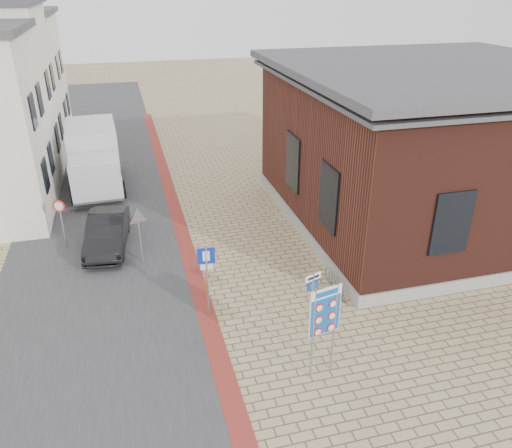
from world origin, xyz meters
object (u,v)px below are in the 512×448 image
essen_sign (312,292)px  parking_sign (207,268)px  sedan (107,232)px  box_truck (94,157)px  border_sign (325,313)px  bollard (207,287)px

essen_sign → parking_sign: parking_sign is taller
sedan → essen_sign: 9.49m
box_truck → border_sign: (6.23, -16.12, 0.38)m
box_truck → border_sign: size_ratio=2.19×
box_truck → parking_sign: size_ratio=2.45×
border_sign → essen_sign: border_sign is taller
box_truck → essen_sign: (6.59, -14.32, -0.19)m
box_truck → border_sign: box_truck is taller
parking_sign → bollard: bearing=87.6°
box_truck → parking_sign: bearing=-76.1°
sedan → border_sign: (5.69, -9.07, 1.33)m
essen_sign → parking_sign: (-2.89, 1.76, 0.26)m
sedan → essen_sign: essen_sign is taller
border_sign → box_truck: bearing=98.8°
sedan → box_truck: bearing=101.0°
sedan → box_truck: 7.14m
border_sign → parking_sign: (-2.53, 3.56, -0.31)m
bollard → essen_sign: bearing=-41.8°
sedan → essen_sign: bearing=-43.6°
parking_sign → bollard: (0.09, 0.74, -1.21)m
box_truck → parking_sign: 13.10m
sedan → bollard: 5.77m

